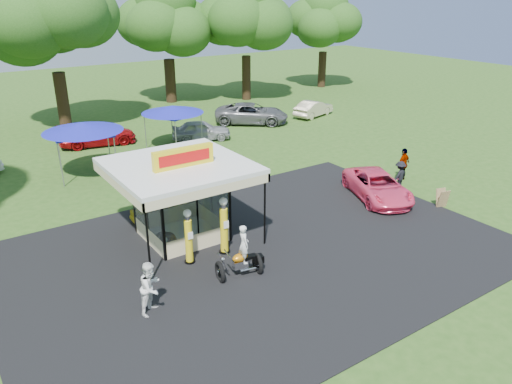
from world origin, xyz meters
TOP-DOWN VIEW (x-y plane):
  - ground at (0.00, 0.00)m, footprint 120.00×120.00m
  - asphalt_apron at (0.00, 2.00)m, footprint 20.00×14.00m
  - gas_station_kiosk at (-2.00, 4.99)m, footprint 5.40×5.40m
  - gas_pump_left at (-2.77, 2.83)m, footprint 0.43×0.43m
  - gas_pump_right at (-1.22, 2.76)m, footprint 0.46×0.46m
  - motorcycle at (-1.56, 0.90)m, footprint 1.88×1.14m
  - spare_tires at (-3.08, 4.40)m, footprint 0.92×0.55m
  - a_frame_sign at (10.00, 0.72)m, footprint 0.56×0.61m
  - kiosk_car at (-2.00, 7.20)m, footprint 2.82×1.13m
  - pink_sedan at (8.21, 3.31)m, footprint 3.91×5.34m
  - spectator_west at (-5.26, 0.67)m, footprint 1.14×1.09m
  - spectator_east_a at (10.14, 3.55)m, footprint 1.07×0.71m
  - spectator_east_b at (11.40, 4.39)m, footprint 1.15×0.64m
  - bg_car_b at (-0.62, 20.77)m, footprint 5.39×2.92m
  - bg_car_c at (5.91, 17.91)m, footprint 4.42×3.15m
  - bg_car_d at (11.48, 19.81)m, footprint 6.19×5.67m
  - bg_car_e at (17.11, 18.86)m, footprint 4.30×2.51m
  - tent_west at (-2.98, 15.19)m, footprint 4.45×4.45m
  - tent_east at (3.50, 17.29)m, footprint 4.10×4.10m
  - oak_far_c at (-1.23, 26.70)m, footprint 10.22×10.22m
  - oak_far_d at (9.73, 31.00)m, footprint 9.28×9.28m
  - oak_far_e at (16.30, 27.95)m, footprint 9.67×9.67m
  - oak_far_f at (26.89, 29.04)m, footprint 8.42×8.42m

SIDE VIEW (x-z plane):
  - ground at x=0.00m, z-range 0.00..0.00m
  - asphalt_apron at x=0.00m, z-range 0.00..0.04m
  - spare_tires at x=-3.08m, z-range -0.01..0.78m
  - a_frame_sign at x=10.00m, z-range 0.01..0.93m
  - kiosk_car at x=-2.00m, z-range 0.00..0.96m
  - bg_car_e at x=17.11m, z-range 0.00..1.34m
  - pink_sedan at x=8.21m, z-range 0.00..1.35m
  - bg_car_c at x=5.91m, z-range 0.00..1.40m
  - bg_car_b at x=-0.62m, z-range 0.00..1.48m
  - spectator_east_a at x=10.14m, z-range 0.00..1.56m
  - bg_car_d at x=11.48m, z-range 0.00..1.61m
  - motorcycle at x=-1.56m, z-range -0.24..1.91m
  - spectator_east_b at x=11.40m, z-range 0.00..1.85m
  - spectator_west at x=-5.26m, z-range 0.00..1.86m
  - gas_pump_left at x=-2.77m, z-range -0.05..2.25m
  - gas_pump_right at x=-1.22m, z-range -0.05..2.40m
  - gas_station_kiosk at x=-2.00m, z-range -0.31..3.87m
  - tent_east at x=3.50m, z-range 1.16..4.03m
  - tent_west at x=-2.98m, z-range 1.26..4.37m
  - oak_far_f at x=26.89m, z-range 1.44..11.59m
  - oak_far_d at x=9.73m, z-range 1.52..12.57m
  - oak_far_e at x=16.30m, z-range 1.59..13.10m
  - oak_far_c at x=-1.23m, z-range 1.62..13.67m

